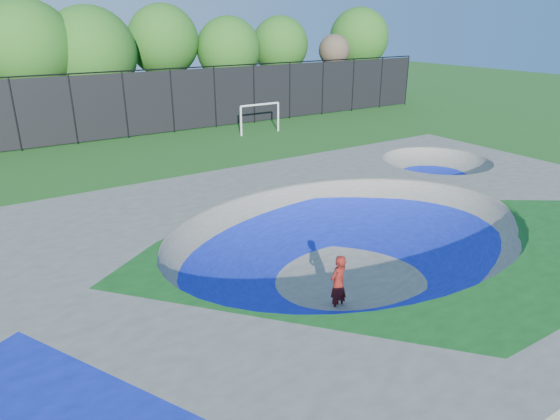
# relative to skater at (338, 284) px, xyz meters

# --- Properties ---
(ground) EXTENTS (120.00, 120.00, 0.00)m
(ground) POSITION_rel_skater_xyz_m (1.55, 1.32, -0.76)
(ground) COLOR #1B5116
(ground) RESTS_ON ground
(skate_deck) EXTENTS (22.00, 14.00, 1.50)m
(skate_deck) POSITION_rel_skater_xyz_m (1.55, 1.32, -0.01)
(skate_deck) COLOR gray
(skate_deck) RESTS_ON ground
(skater) EXTENTS (0.63, 0.48, 1.53)m
(skater) POSITION_rel_skater_xyz_m (0.00, 0.00, 0.00)
(skater) COLOR red
(skater) RESTS_ON ground
(skateboard) EXTENTS (0.80, 0.29, 0.05)m
(skateboard) POSITION_rel_skater_xyz_m (0.00, 0.00, -0.74)
(skateboard) COLOR black
(skateboard) RESTS_ON ground
(soccer_goal) EXTENTS (2.87, 0.12, 1.89)m
(soccer_goal) POSITION_rel_skater_xyz_m (9.09, 19.05, 0.54)
(soccer_goal) COLOR white
(soccer_goal) RESTS_ON ground
(fence) EXTENTS (48.09, 0.09, 4.04)m
(fence) POSITION_rel_skater_xyz_m (1.55, 22.32, 1.33)
(fence) COLOR black
(fence) RESTS_ON ground
(treeline) EXTENTS (51.92, 7.50, 8.09)m
(treeline) POSITION_rel_skater_xyz_m (-0.61, 27.37, 4.32)
(treeline) COLOR #4F3727
(treeline) RESTS_ON ground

